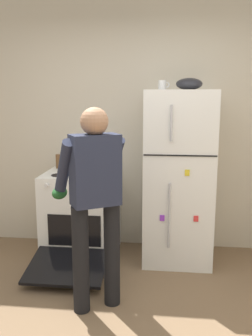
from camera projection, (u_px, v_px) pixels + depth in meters
name	position (u px, v px, depth m)	size (l,w,h in m)	color
kitchen_wall_back	(137.00, 126.00, 4.07)	(6.00, 0.10, 2.70)	beige
refrigerator	(178.00, 177.00, 3.74)	(0.68, 0.72, 1.74)	white
stove_range	(81.00, 215.00, 3.91)	(0.76, 1.20, 0.89)	white
person_cook	(94.00, 192.00, 2.83)	(0.63, 0.65, 1.60)	black
red_pot	(95.00, 169.00, 3.77)	(0.32, 0.22, 0.11)	#19479E
coffee_mug	(162.00, 85.00, 3.63)	(0.11, 0.08, 0.10)	silver
pepper_mill	(58.00, 161.00, 4.06)	(0.05, 0.05, 0.15)	brown
mixing_bowl	(189.00, 84.00, 3.55)	(0.25, 0.25, 0.11)	black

